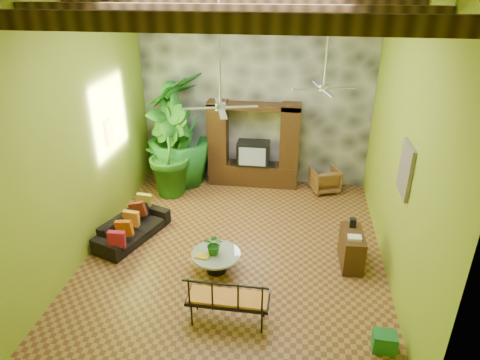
# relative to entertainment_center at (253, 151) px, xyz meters

# --- Properties ---
(ground) EXTENTS (7.00, 7.00, 0.00)m
(ground) POSITION_rel_entertainment_center_xyz_m (0.00, -3.14, -0.97)
(ground) COLOR brown
(ground) RESTS_ON ground
(back_wall) EXTENTS (6.00, 0.02, 5.00)m
(back_wall) POSITION_rel_entertainment_center_xyz_m (0.00, 0.36, 1.53)
(back_wall) COLOR #94AA26
(back_wall) RESTS_ON ground
(left_wall) EXTENTS (0.02, 7.00, 5.00)m
(left_wall) POSITION_rel_entertainment_center_xyz_m (-3.00, -3.14, 1.53)
(left_wall) COLOR #94AA26
(left_wall) RESTS_ON ground
(right_wall) EXTENTS (0.02, 7.00, 5.00)m
(right_wall) POSITION_rel_entertainment_center_xyz_m (3.00, -3.14, 1.53)
(right_wall) COLOR #94AA26
(right_wall) RESTS_ON ground
(stone_accent_wall) EXTENTS (5.98, 0.10, 4.98)m
(stone_accent_wall) POSITION_rel_entertainment_center_xyz_m (0.00, 0.30, 1.53)
(stone_accent_wall) COLOR #3B3D43
(stone_accent_wall) RESTS_ON ground
(ceiling_beams) EXTENTS (5.95, 5.36, 0.22)m
(ceiling_beams) POSITION_rel_entertainment_center_xyz_m (0.00, -3.14, 3.81)
(ceiling_beams) COLOR #3D2713
(ceiling_beams) RESTS_ON ceiling
(entertainment_center) EXTENTS (2.40, 0.55, 2.30)m
(entertainment_center) POSITION_rel_entertainment_center_xyz_m (0.00, 0.00, 0.00)
(entertainment_center) COLOR black
(entertainment_center) RESTS_ON ground
(ceiling_fan_front) EXTENTS (1.28, 1.28, 1.86)m
(ceiling_fan_front) POSITION_rel_entertainment_center_xyz_m (-0.20, -3.54, 2.44)
(ceiling_fan_front) COLOR silver
(ceiling_fan_front) RESTS_ON ceiling
(ceiling_fan_back) EXTENTS (1.28, 1.28, 1.86)m
(ceiling_fan_back) POSITION_rel_entertainment_center_xyz_m (1.60, -1.94, 2.44)
(ceiling_fan_back) COLOR silver
(ceiling_fan_back) RESTS_ON ceiling
(wall_art_mask) EXTENTS (0.06, 0.32, 0.55)m
(wall_art_mask) POSITION_rel_entertainment_center_xyz_m (-2.96, -2.14, 1.13)
(wall_art_mask) COLOR yellow
(wall_art_mask) RESTS_ON left_wall
(wall_art_painting) EXTENTS (0.06, 0.70, 0.90)m
(wall_art_painting) POSITION_rel_entertainment_center_xyz_m (2.96, -3.74, 1.33)
(wall_art_painting) COLOR teal
(wall_art_painting) RESTS_ON right_wall
(sofa) EXTENTS (1.29, 1.95, 0.53)m
(sofa) POSITION_rel_entertainment_center_xyz_m (-2.30, -3.04, -0.70)
(sofa) COLOR black
(sofa) RESTS_ON ground
(wicker_armchair) EXTENTS (0.88, 0.89, 0.64)m
(wicker_armchair) POSITION_rel_entertainment_center_xyz_m (1.93, -0.16, -0.65)
(wicker_armchair) COLOR olive
(wicker_armchair) RESTS_ON ground
(tall_plant_a) EXTENTS (1.52, 1.55, 2.46)m
(tall_plant_a) POSITION_rel_entertainment_center_xyz_m (-2.06, -0.46, 0.26)
(tall_plant_a) COLOR #1D6219
(tall_plant_a) RESTS_ON ground
(tall_plant_b) EXTENTS (1.55, 1.63, 2.33)m
(tall_plant_b) POSITION_rel_entertainment_center_xyz_m (-2.12, -0.78, 0.20)
(tall_plant_b) COLOR #236A1B
(tall_plant_b) RESTS_ON ground
(tall_plant_c) EXTENTS (2.22, 2.22, 3.04)m
(tall_plant_c) POSITION_rel_entertainment_center_xyz_m (-1.97, -0.14, 0.55)
(tall_plant_c) COLOR #1C6C22
(tall_plant_c) RESTS_ON ground
(coffee_table) EXTENTS (0.95, 0.95, 0.40)m
(coffee_table) POSITION_rel_entertainment_center_xyz_m (-0.28, -3.91, -0.71)
(coffee_table) COLOR black
(coffee_table) RESTS_ON ground
(centerpiece_plant) EXTENTS (0.42, 0.37, 0.42)m
(centerpiece_plant) POSITION_rel_entertainment_center_xyz_m (-0.31, -3.91, -0.36)
(centerpiece_plant) COLOR #21671B
(centerpiece_plant) RESTS_ON coffee_table
(yellow_tray) EXTENTS (0.28, 0.22, 0.03)m
(yellow_tray) POSITION_rel_entertainment_center_xyz_m (-0.52, -4.05, -0.55)
(yellow_tray) COLOR gold
(yellow_tray) RESTS_ON coffee_table
(iron_bench) EXTENTS (1.37, 0.51, 0.57)m
(iron_bench) POSITION_rel_entertainment_center_xyz_m (0.17, -5.29, -0.42)
(iron_bench) COLOR black
(iron_bench) RESTS_ON ground
(side_console) EXTENTS (0.44, 0.91, 0.71)m
(side_console) POSITION_rel_entertainment_center_xyz_m (2.33, -3.32, -0.61)
(side_console) COLOR #372311
(side_console) RESTS_ON ground
(green_bin) EXTENTS (0.37, 0.29, 0.31)m
(green_bin) POSITION_rel_entertainment_center_xyz_m (2.65, -5.47, -0.81)
(green_bin) COLOR #1D6C34
(green_bin) RESTS_ON ground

